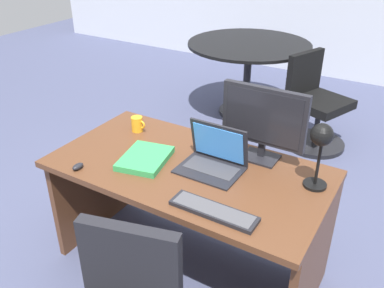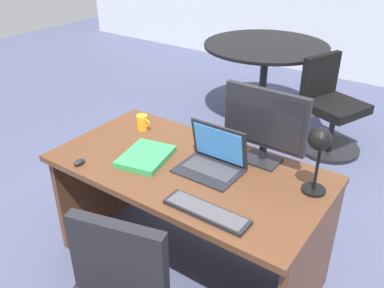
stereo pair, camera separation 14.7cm
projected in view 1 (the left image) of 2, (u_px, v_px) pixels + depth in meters
ground at (275, 160)px, 3.76m from camera, size 12.00×12.00×0.00m
desk at (193, 194)px, 2.42m from camera, size 1.53×0.81×0.73m
monitor at (264, 119)px, 2.24m from camera, size 0.48×0.16×0.43m
laptop at (215, 154)px, 2.25m from camera, size 0.34×0.26×0.24m
keyboard at (214, 211)px, 1.92m from camera, size 0.43×0.11×0.02m
mouse at (78, 166)px, 2.25m from camera, size 0.04×0.07×0.03m
desk_lamp at (321, 143)px, 1.97m from camera, size 0.12×0.14×0.36m
book at (145, 158)px, 2.32m from camera, size 0.30×0.35×0.04m
coffee_mug at (137, 124)px, 2.63m from camera, size 0.10×0.07×0.10m
meeting_table at (248, 61)px, 4.37m from camera, size 1.28×1.28×0.79m
meeting_chair_near at (314, 109)px, 3.86m from camera, size 0.61×0.59×0.87m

